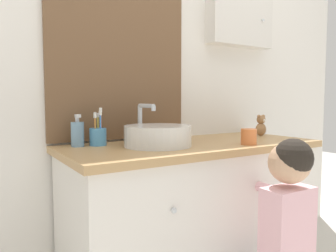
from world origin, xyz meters
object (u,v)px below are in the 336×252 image
sink_basin (158,135)px  drinking_cup (249,137)px  teddy_bear (261,126)px  toothbrush_holder (98,136)px  soap_dispenser (78,134)px  child_figure (288,221)px

sink_basin → drinking_cup: size_ratio=4.74×
sink_basin → teddy_bear: sink_basin is taller
sink_basin → toothbrush_holder: sink_basin is taller
sink_basin → toothbrush_holder: size_ratio=2.03×
soap_dispenser → toothbrush_holder: bearing=-7.6°
toothbrush_holder → soap_dispenser: bearing=172.4°
drinking_cup → soap_dispenser: bearing=152.9°
sink_basin → teddy_bear: size_ratio=2.85×
toothbrush_holder → child_figure: 0.95m
soap_dispenser → teddy_bear: soap_dispenser is taller
sink_basin → soap_dispenser: sink_basin is taller
teddy_bear → drinking_cup: size_ratio=1.66×
teddy_bear → drinking_cup: teddy_bear is taller
soap_dispenser → child_figure: bearing=-46.1°
drinking_cup → teddy_bear: bearing=34.7°
toothbrush_holder → drinking_cup: bearing=-29.6°
teddy_bear → drinking_cup: bearing=-145.3°
sink_basin → teddy_bear: bearing=4.6°
sink_basin → soap_dispenser: 0.38m
soap_dispenser → drinking_cup: size_ratio=1.96×
soap_dispenser → teddy_bear: bearing=-6.4°
toothbrush_holder → drinking_cup: toothbrush_holder is taller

